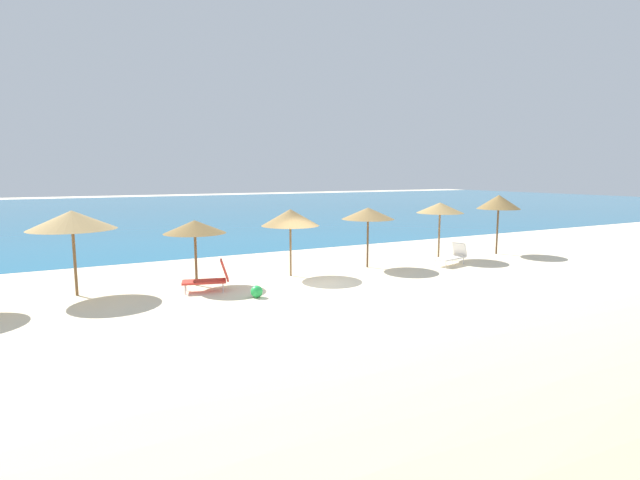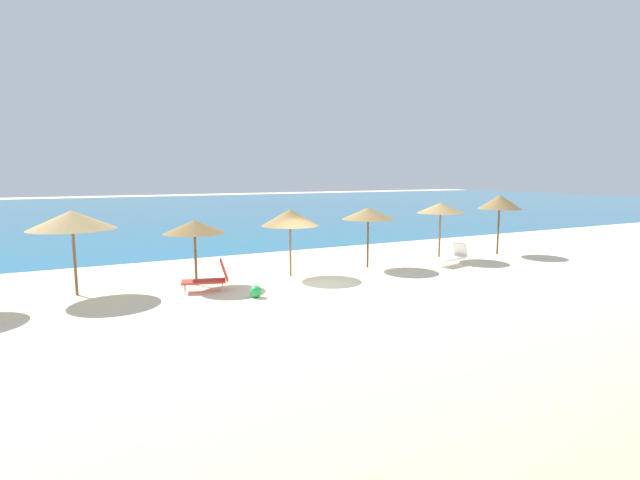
# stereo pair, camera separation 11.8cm
# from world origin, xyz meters

# --- Properties ---
(ground_plane) EXTENTS (160.00, 160.00, 0.00)m
(ground_plane) POSITION_xyz_m (0.00, 0.00, 0.00)
(ground_plane) COLOR beige
(sea_water) EXTENTS (160.00, 65.78, 0.01)m
(sea_water) POSITION_xyz_m (0.00, 40.46, 0.00)
(sea_water) COLOR #1E6B93
(sea_water) RESTS_ON ground_plane
(dune_ridge) EXTENTS (40.84, 6.96, 2.03)m
(dune_ridge) POSITION_xyz_m (-3.25, -11.00, 1.02)
(dune_ridge) COLOR beige
(dune_ridge) RESTS_ON ground_plane
(beach_umbrella_1) EXTENTS (2.70, 2.70, 2.79)m
(beach_umbrella_1) POSITION_xyz_m (-7.66, 2.39, 2.48)
(beach_umbrella_1) COLOR brown
(beach_umbrella_1) RESTS_ON ground_plane
(beach_umbrella_2) EXTENTS (2.18, 2.18, 2.34)m
(beach_umbrella_2) POSITION_xyz_m (-3.84, 2.00, 2.10)
(beach_umbrella_2) COLOR brown
(beach_umbrella_2) RESTS_ON ground_plane
(beach_umbrella_3) EXTENTS (2.24, 2.24, 2.61)m
(beach_umbrella_3) POSITION_xyz_m (-0.19, 1.90, 2.28)
(beach_umbrella_3) COLOR brown
(beach_umbrella_3) RESTS_ON ground_plane
(beach_umbrella_4) EXTENTS (2.22, 2.22, 2.55)m
(beach_umbrella_4) POSITION_xyz_m (3.41, 1.94, 2.30)
(beach_umbrella_4) COLOR brown
(beach_umbrella_4) RESTS_ON ground_plane
(beach_umbrella_5) EXTENTS (2.16, 2.16, 2.64)m
(beach_umbrella_5) POSITION_xyz_m (7.52, 2.11, 2.39)
(beach_umbrella_5) COLOR brown
(beach_umbrella_5) RESTS_ON ground_plane
(beach_umbrella_6) EXTENTS (2.08, 2.08, 2.93)m
(beach_umbrella_6) POSITION_xyz_m (11.00, 1.82, 2.58)
(beach_umbrella_6) COLOR brown
(beach_umbrella_6) RESTS_ON ground_plane
(lounge_chair_0) EXTENTS (1.76, 1.00, 0.92)m
(lounge_chair_0) POSITION_xyz_m (7.00, 0.67, 0.39)
(lounge_chair_0) COLOR white
(lounge_chair_0) RESTS_ON ground_plane
(lounge_chair_1) EXTENTS (1.66, 1.02, 1.08)m
(lounge_chair_1) POSITION_xyz_m (-3.64, 0.89, 0.45)
(lounge_chair_1) COLOR red
(lounge_chair_1) RESTS_ON ground_plane
(beach_ball) EXTENTS (0.39, 0.39, 0.39)m
(beach_ball) POSITION_xyz_m (-2.55, -0.62, 0.20)
(beach_ball) COLOR green
(beach_ball) RESTS_ON ground_plane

